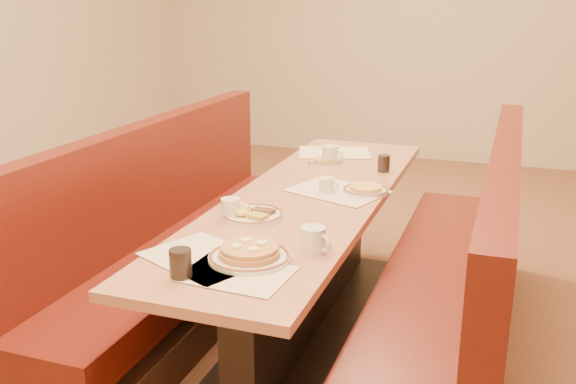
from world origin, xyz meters
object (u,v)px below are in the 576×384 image
(coffee_mug_d, at_px, (331,154))
(coffee_mug_a, at_px, (314,240))
(eggs_plate, at_px, (252,214))
(booth_left, at_px, (178,251))
(soda_tumbler_near, at_px, (181,264))
(soda_tumbler_mid, at_px, (384,163))
(booth_right, at_px, (457,291))
(coffee_mug_c, at_px, (327,185))
(pancake_plate, at_px, (249,255))
(diner_table, at_px, (307,267))
(coffee_mug_b, at_px, (231,208))

(coffee_mug_d, bearing_deg, coffee_mug_a, -60.14)
(eggs_plate, height_order, coffee_mug_d, coffee_mug_d)
(booth_left, xyz_separation_m, eggs_plate, (0.60, -0.39, 0.40))
(soda_tumbler_near, xyz_separation_m, soda_tumbler_mid, (0.37, 1.62, -0.01))
(booth_right, distance_m, coffee_mug_c, 0.79)
(booth_left, bearing_deg, soda_tumbler_mid, 29.98)
(pancake_plate, height_order, coffee_mug_d, coffee_mug_d)
(diner_table, distance_m, booth_right, 0.73)
(coffee_mug_b, bearing_deg, booth_right, 15.65)
(coffee_mug_b, relative_size, coffee_mug_c, 1.13)
(booth_left, height_order, coffee_mug_a, booth_left)
(eggs_plate, distance_m, coffee_mug_d, 1.04)
(diner_table, xyz_separation_m, coffee_mug_a, (0.25, -0.68, 0.43))
(booth_left, bearing_deg, diner_table, 0.00)
(soda_tumbler_mid, bearing_deg, soda_tumbler_near, -102.80)
(soda_tumbler_mid, bearing_deg, coffee_mug_d, 167.14)
(coffee_mug_c, relative_size, soda_tumbler_mid, 1.12)
(coffee_mug_a, bearing_deg, booth_left, 169.15)
(coffee_mug_d, xyz_separation_m, soda_tumbler_mid, (0.32, -0.07, -0.01))
(eggs_plate, relative_size, soda_tumbler_near, 2.58)
(pancake_plate, height_order, coffee_mug_a, coffee_mug_a)
(soda_tumbler_near, bearing_deg, booth_right, 51.21)
(eggs_plate, bearing_deg, soda_tumbler_mid, 68.12)
(coffee_mug_c, bearing_deg, coffee_mug_b, -114.02)
(coffee_mug_c, bearing_deg, booth_right, -0.39)
(diner_table, height_order, coffee_mug_d, coffee_mug_d)
(diner_table, height_order, pancake_plate, pancake_plate)
(booth_right, height_order, eggs_plate, booth_right)
(coffee_mug_d, xyz_separation_m, soda_tumbler_near, (-0.04, -1.70, 0.00))
(coffee_mug_c, xyz_separation_m, coffee_mug_d, (-0.14, 0.57, 0.01))
(coffee_mug_a, height_order, coffee_mug_c, coffee_mug_a)
(booth_left, relative_size, coffee_mug_b, 21.32)
(booth_left, height_order, coffee_mug_c, booth_left)
(coffee_mug_a, xyz_separation_m, coffee_mug_c, (-0.17, 0.75, -0.01))
(pancake_plate, relative_size, soda_tumbler_near, 2.85)
(coffee_mug_a, distance_m, coffee_mug_b, 0.52)
(eggs_plate, xyz_separation_m, soda_tumbler_near, (0.02, -0.66, 0.04))
(diner_table, relative_size, soda_tumbler_mid, 27.08)
(booth_right, bearing_deg, diner_table, 180.00)
(booth_right, height_order, pancake_plate, booth_right)
(soda_tumbler_near, height_order, soda_tumbler_mid, soda_tumbler_near)
(pancake_plate, xyz_separation_m, eggs_plate, (-0.18, 0.45, -0.01))
(coffee_mug_d, height_order, soda_tumbler_near, soda_tumbler_near)
(diner_table, height_order, soda_tumbler_near, soda_tumbler_near)
(booth_right, xyz_separation_m, coffee_mug_a, (-0.49, -0.68, 0.44))
(pancake_plate, distance_m, eggs_plate, 0.48)
(booth_right, relative_size, coffee_mug_b, 21.32)
(booth_right, distance_m, soda_tumbler_mid, 0.86)
(eggs_plate, height_order, coffee_mug_c, coffee_mug_c)
(soda_tumbler_near, bearing_deg, pancake_plate, 53.52)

